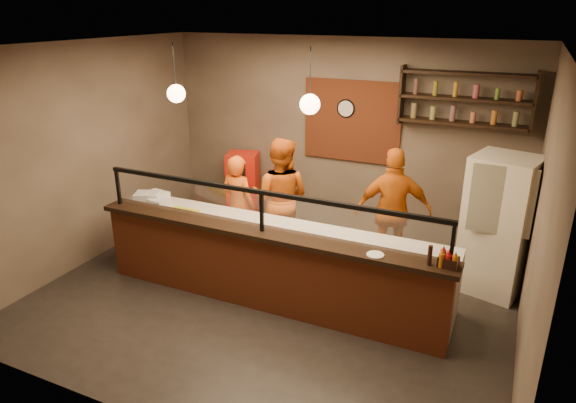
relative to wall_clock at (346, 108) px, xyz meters
The scene contains 29 objects.
floor 3.24m from the wall_clock, 92.33° to the right, with size 6.00×6.00×0.00m, color black.
ceiling 2.70m from the wall_clock, 92.33° to the right, with size 6.00×6.00×0.00m, color #3A312D.
wall_back 0.51m from the wall_clock, 158.20° to the left, with size 6.00×6.00×0.00m, color #746555.
wall_left 3.99m from the wall_clock, 141.57° to the right, with size 5.00×5.00×0.00m, color #746555.
wall_right 3.84m from the wall_clock, 40.31° to the right, with size 5.00×5.00×0.00m, color #746555.
wall_front 4.99m from the wall_clock, 91.16° to the right, with size 6.00×6.00×0.00m, color #746555.
brick_patch 0.22m from the wall_clock, ahead, with size 1.60×0.04×1.30m, color #943F20.
service_counter 3.19m from the wall_clock, 92.08° to the right, with size 4.60×0.25×1.00m, color #943F20.
counter_ledge 2.96m from the wall_clock, 92.08° to the right, with size 4.70×0.37×0.06m, color black.
worktop_cabinet 2.81m from the wall_clock, 92.53° to the right, with size 4.60×0.75×0.85m, color gray.
worktop 2.57m from the wall_clock, 92.53° to the right, with size 4.60×0.75×0.05m, color white.
sneeze_guard 2.86m from the wall_clock, 92.08° to the right, with size 4.50×0.05×0.52m.
wall_shelving 1.83m from the wall_clock, ahead, with size 1.84×0.28×0.85m.
wall_clock is the anchor object (origin of this frame).
pendant_left 2.81m from the wall_clock, 125.30° to the right, with size 0.24×0.24×0.77m.
pendant_right 2.32m from the wall_clock, 82.44° to the right, with size 0.24×0.24×0.77m.
cook_left 2.31m from the wall_clock, 127.63° to the right, with size 0.57×0.38×1.57m, color #E05B15.
cook_mid 1.85m from the wall_clock, 112.06° to the right, with size 0.90×0.70×1.86m, color #CB5913.
cook_right 1.96m from the wall_clock, 44.36° to the right, with size 1.07×0.45×1.83m, color orange.
fridge 2.96m from the wall_clock, 23.00° to the right, with size 0.78×0.73×1.87m, color beige.
red_cooler 2.32m from the wall_clock, behind, with size 0.53×0.48×1.23m, color red.
pizza_dough 2.81m from the wall_clock, 68.59° to the right, with size 0.46×0.46×0.01m, color silver.
prep_tub_a 3.27m from the wall_clock, 134.65° to the right, with size 0.32×0.26×0.16m, color white.
prep_tub_b 3.39m from the wall_clock, 134.62° to the right, with size 0.34×0.27×0.17m, color silver.
prep_tub_c 3.28m from the wall_clock, 130.53° to the right, with size 0.27×0.21×0.13m, color silver.
rolling_pin 3.02m from the wall_clock, 123.59° to the right, with size 0.07×0.07×0.40m, color #CDD423.
condiment_caddy 3.60m from the wall_clock, 52.69° to the right, with size 0.20×0.16×0.11m, color black.
pepper_mill 3.52m from the wall_clock, 55.69° to the right, with size 0.05×0.05×0.22m, color black.
small_plate 3.29m from the wall_clock, 64.69° to the right, with size 0.19×0.19×0.01m, color silver.
Camera 1 is at (2.68, -5.36, 3.61)m, focal length 32.00 mm.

